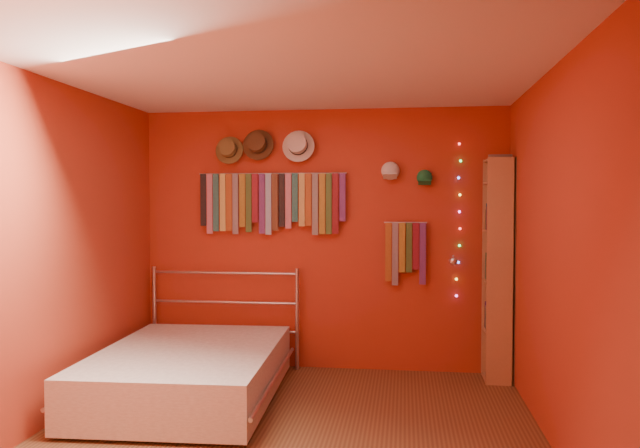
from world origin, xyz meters
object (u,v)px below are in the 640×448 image
at_px(bookshelf, 502,268).
at_px(bed, 189,372).
at_px(tie_rack, 271,200).
at_px(reading_lamp, 453,261).

height_order(bookshelf, bed, bookshelf).
distance_m(tie_rack, bookshelf, 2.24).
bearing_deg(bookshelf, bed, -160.98).
distance_m(reading_lamp, bookshelf, 0.44).
height_order(reading_lamp, bed, reading_lamp).
bearing_deg(tie_rack, bookshelf, -4.13).
distance_m(tie_rack, bed, 1.81).
relative_size(reading_lamp, bookshelf, 0.16).
bearing_deg(reading_lamp, bed, -158.21).
relative_size(reading_lamp, bed, 0.16).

